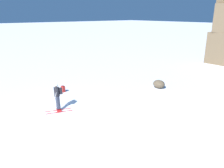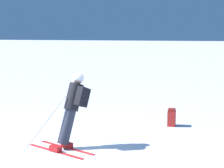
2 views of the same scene
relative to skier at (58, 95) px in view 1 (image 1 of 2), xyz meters
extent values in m
plane|color=white|center=(0.52, -0.14, -0.97)|extent=(300.00, 300.00, 0.00)
cube|color=red|center=(0.16, -0.08, -0.96)|extent=(0.62, 1.65, 0.01)
cube|color=red|center=(0.50, -0.19, -0.96)|extent=(0.62, 1.65, 0.01)
cube|color=#B21919|center=(0.16, -0.08, -0.90)|extent=(0.22, 0.31, 0.12)
cube|color=#B21919|center=(0.50, -0.19, -0.90)|extent=(0.22, 0.31, 0.12)
cylinder|color=#2D3342|center=(0.15, -0.08, -0.47)|extent=(0.58, 0.41, 0.84)
cylinder|color=black|center=(-0.08, 0.00, 0.20)|extent=(0.62, 0.49, 0.71)
sphere|color=tan|center=(-0.22, 0.04, 0.60)|extent=(0.35, 0.31, 0.29)
sphere|color=silver|center=(-0.23, 0.05, 0.63)|extent=(0.40, 0.35, 0.33)
cube|color=black|center=(-0.01, 0.25, 0.23)|extent=(0.45, 0.30, 0.51)
cylinder|color=#B7B7BC|center=(-0.36, -0.23, -0.44)|extent=(0.19, 0.50, 1.07)
cylinder|color=#B7B7BC|center=(0.43, -0.49, -0.36)|extent=(0.68, 0.77, 1.23)
cube|color=brown|center=(0.04, 22.10, 0.95)|extent=(3.14, 2.67, 3.84)
cube|color=#AD231E|center=(-2.82, 1.76, -0.75)|extent=(0.32, 0.25, 0.44)
cube|color=maroon|center=(-2.82, 1.76, -0.50)|extent=(0.29, 0.23, 0.06)
ellipsoid|color=brown|center=(1.33, 8.51, -0.63)|extent=(1.04, 0.88, 0.68)
camera|label=1|loc=(12.46, -5.51, 5.00)|focal=35.00mm
camera|label=2|loc=(7.67, 3.88, 1.65)|focal=60.00mm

